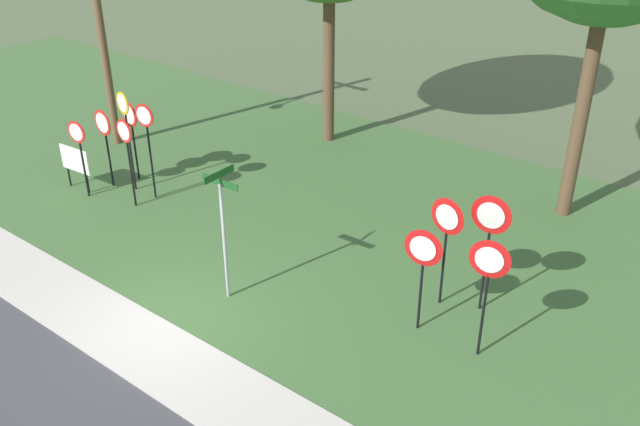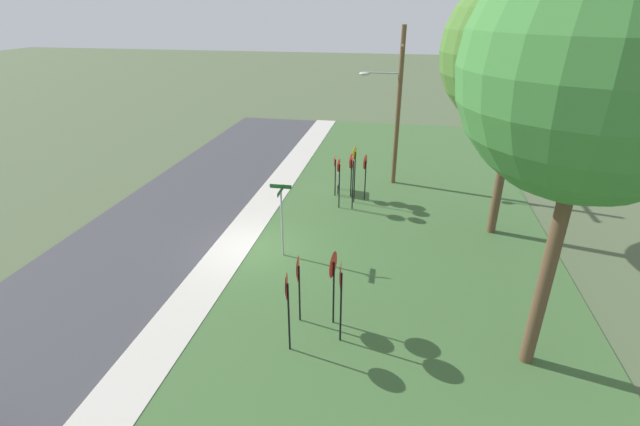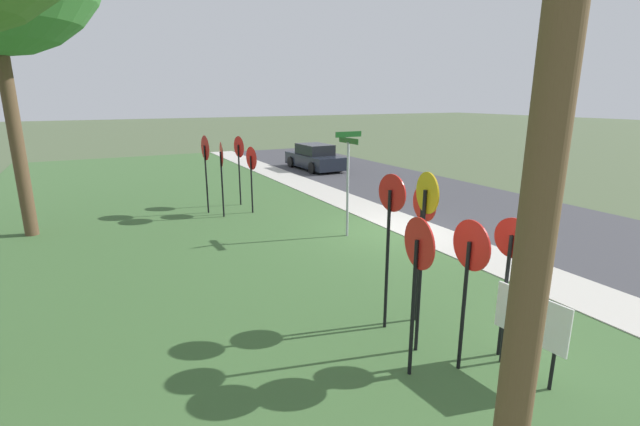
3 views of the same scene
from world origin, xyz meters
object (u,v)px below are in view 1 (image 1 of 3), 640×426
stop_sign_near_left (147,132)px  stop_sign_near_right (79,144)px  notice_board (75,162)px  yield_sign_far_left (446,227)px  stop_sign_far_right (126,145)px  stop_sign_far_left (126,122)px  stop_sign_far_center (104,132)px  stop_sign_center_tall (131,124)px  utility_pole (93,5)px  yield_sign_near_left (490,226)px  yield_sign_near_right (488,272)px  street_name_post (223,224)px  yield_sign_far_right (423,257)px

stop_sign_near_left → stop_sign_near_right: 1.88m
stop_sign_near_right → stop_sign_near_left: bearing=28.2°
stop_sign_near_right → notice_board: (-0.54, 0.12, -0.72)m
yield_sign_far_left → notice_board: (-10.58, -1.40, -1.02)m
stop_sign_far_right → stop_sign_far_left: bearing=145.0°
stop_sign_near_left → stop_sign_far_center: 1.54m
stop_sign_near_right → stop_sign_far_center: 0.81m
stop_sign_near_right → notice_board: 0.91m
stop_sign_center_tall → utility_pole: utility_pole is taller
stop_sign_near_left → notice_board: stop_sign_near_left is taller
stop_sign_far_right → yield_sign_near_left: (9.33, 1.43, 0.24)m
yield_sign_near_right → street_name_post: bearing=-173.9°
stop_sign_near_left → yield_sign_near_left: size_ratio=1.02×
stop_sign_near_left → yield_sign_near_left: 9.32m
stop_sign_near_left → stop_sign_far_left: (-0.82, -0.01, 0.10)m
stop_sign_far_center → utility_pole: utility_pole is taller
yield_sign_far_left → yield_sign_far_right: yield_sign_far_left is taller
stop_sign_far_center → yield_sign_far_right: yield_sign_far_right is taller
utility_pole → notice_board: (1.89, -2.60, -3.53)m
stop_sign_far_center → yield_sign_far_right: bearing=2.2°
yield_sign_near_right → yield_sign_far_left: 1.73m
yield_sign_near_left → stop_sign_far_center: bearing=179.8°
yield_sign_near_left → street_name_post: 5.30m
yield_sign_near_right → utility_pole: bearing=160.3°
stop_sign_far_left → stop_sign_far_right: 1.04m
stop_sign_near_right → yield_sign_near_right: bearing=-4.6°
stop_sign_near_right → utility_pole: (-2.43, 2.73, 2.81)m
yield_sign_near_right → utility_pole: (-13.87, 2.22, 2.48)m
yield_sign_far_left → yield_sign_far_right: (0.08, -1.03, -0.17)m
street_name_post → utility_pole: bearing=155.9°
stop_sign_near_left → utility_pole: utility_pole is taller
yield_sign_far_left → yield_sign_far_right: 1.05m
stop_sign_far_left → yield_sign_near_right: bearing=7.5°
stop_sign_center_tall → yield_sign_near_right: 11.25m
stop_sign_near_right → yield_sign_far_left: (10.04, 1.53, 0.30)m
street_name_post → notice_board: street_name_post is taller
stop_sign_near_left → stop_sign_far_right: stop_sign_near_left is taller
stop_sign_far_center → street_name_post: bearing=-12.1°
stop_sign_near_right → yield_sign_far_right: bearing=-4.3°
stop_sign_near_right → notice_board: size_ratio=1.75×
stop_sign_center_tall → yield_sign_near_left: yield_sign_near_left is taller
yield_sign_far_right → utility_pole: bearing=161.9°
stop_sign_far_left → stop_sign_far_right: size_ratio=1.15×
stop_sign_near_right → stop_sign_far_right: stop_sign_far_right is taller
yield_sign_far_right → yield_sign_near_left: bearing=55.3°
yield_sign_far_left → utility_pole: (-12.47, 1.20, 2.52)m
stop_sign_far_left → yield_sign_near_right: 10.76m
yield_sign_near_left → street_name_post: street_name_post is taller
notice_board → stop_sign_far_right: bearing=4.1°
stop_sign_far_center → yield_sign_near_right: yield_sign_near_right is taller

